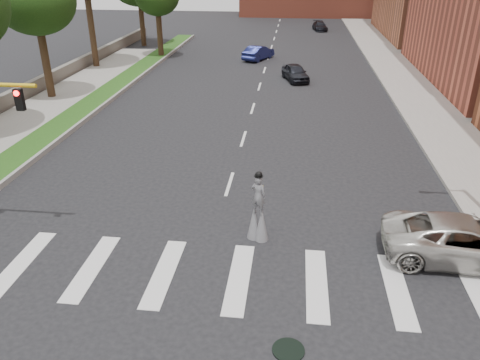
# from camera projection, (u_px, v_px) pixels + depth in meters

# --- Properties ---
(ground_plane) EXTENTS (160.00, 160.00, 0.00)m
(ground_plane) POSITION_uv_depth(u_px,v_px,m) (195.00, 295.00, 14.90)
(ground_plane) COLOR black
(ground_plane) RESTS_ON ground
(grass_median) EXTENTS (2.00, 60.00, 0.25)m
(grass_median) POSITION_uv_depth(u_px,v_px,m) (95.00, 101.00, 33.90)
(grass_median) COLOR #1E4614
(grass_median) RESTS_ON ground
(median_curb) EXTENTS (0.20, 60.00, 0.28)m
(median_curb) POSITION_uv_depth(u_px,v_px,m) (109.00, 102.00, 33.79)
(median_curb) COLOR gray
(median_curb) RESTS_ON ground
(sidewalk_right) EXTENTS (5.00, 90.00, 0.18)m
(sidewalk_right) POSITION_uv_depth(u_px,v_px,m) (421.00, 94.00, 35.89)
(sidewalk_right) COLOR gray
(sidewalk_right) RESTS_ON ground
(stone_wall) EXTENTS (0.50, 56.00, 1.10)m
(stone_wall) POSITION_uv_depth(u_px,v_px,m) (36.00, 86.00, 36.08)
(stone_wall) COLOR #5F5A52
(stone_wall) RESTS_ON ground
(manhole) EXTENTS (0.90, 0.90, 0.04)m
(manhole) POSITION_uv_depth(u_px,v_px,m) (288.00, 350.00, 12.79)
(manhole) COLOR black
(manhole) RESTS_ON ground
(stilt_performer) EXTENTS (0.82, 0.64, 2.81)m
(stilt_performer) POSITION_uv_depth(u_px,v_px,m) (258.00, 214.00, 17.38)
(stilt_performer) COLOR #302013
(stilt_performer) RESTS_ON ground
(suv_crossing) EXTENTS (5.77, 2.90, 1.57)m
(suv_crossing) POSITION_uv_depth(u_px,v_px,m) (465.00, 240.00, 16.30)
(suv_crossing) COLOR beige
(suv_crossing) RESTS_ON ground
(car_near) EXTENTS (2.73, 4.30, 1.36)m
(car_near) POSITION_uv_depth(u_px,v_px,m) (295.00, 73.00, 39.61)
(car_near) COLOR black
(car_near) RESTS_ON ground
(car_mid) EXTENTS (3.14, 4.52, 1.41)m
(car_mid) POSITION_uv_depth(u_px,v_px,m) (258.00, 53.00, 47.41)
(car_mid) COLOR navy
(car_mid) RESTS_ON ground
(car_far) EXTENTS (2.23, 4.26, 1.18)m
(car_far) POSITION_uv_depth(u_px,v_px,m) (320.00, 26.00, 65.49)
(car_far) COLOR black
(car_far) RESTS_ON ground
(tree_3) EXTENTS (5.54, 5.54, 9.26)m
(tree_3) POSITION_uv_depth(u_px,v_px,m) (35.00, 1.00, 32.03)
(tree_3) COLOR #302013
(tree_3) RESTS_ON ground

